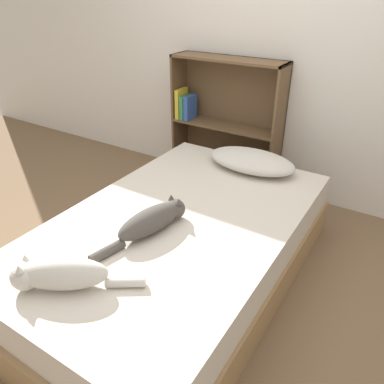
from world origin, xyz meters
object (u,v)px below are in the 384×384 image
Objects in this scene: bed at (178,249)px; pillow at (252,161)px; cat_light at (58,274)px; cat_dark at (153,220)px; bookshelf at (225,122)px.

pillow is at bearing 83.99° from bed.
cat_light reaches higher than bed.
cat_dark is at bearing -131.71° from cat_light.
pillow is 0.57× the size of bookshelf.
pillow is 1.25× the size of cat_light.
pillow is at bearing 4.28° from cat_dark.
bookshelf is (-0.40, 1.34, 0.35)m from bed.
pillow is 1.01m from cat_dark.
bed is at bearing -133.25° from cat_light.
bookshelf reaches higher than bed.
bookshelf is at bearing 133.77° from pillow.
bed is 0.82m from cat_light.
cat_light is at bearing -176.46° from cat_dark.
bookshelf is at bearing 25.09° from cat_dark.
cat_light is 0.46× the size of bookshelf.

